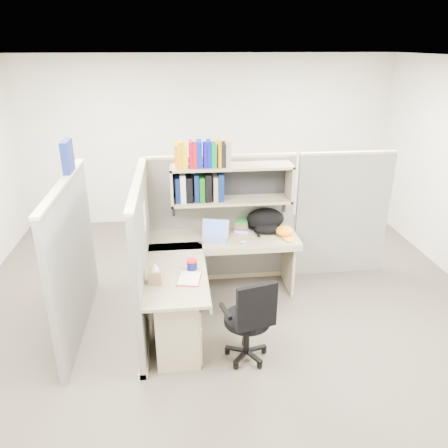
{
  "coord_description": "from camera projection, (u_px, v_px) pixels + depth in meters",
  "views": [
    {
      "loc": [
        -0.51,
        -4.08,
        2.84
      ],
      "look_at": [
        -0.04,
        0.25,
        1.03
      ],
      "focal_mm": 35.0,
      "sensor_mm": 36.0,
      "label": 1
    }
  ],
  "objects": [
    {
      "name": "ground",
      "position": [
        230.0,
        317.0,
        4.89
      ],
      "size": [
        6.0,
        6.0,
        0.0
      ],
      "primitive_type": "plane",
      "color": "#38322B",
      "rests_on": "ground"
    },
    {
      "name": "cubicle",
      "position": [
        193.0,
        228.0,
        4.92
      ],
      "size": [
        3.79,
        1.84,
        1.95
      ],
      "color": "slate",
      "rests_on": "ground"
    },
    {
      "name": "laptop",
      "position": [
        214.0,
        232.0,
        4.99
      ],
      "size": [
        0.38,
        0.38,
        0.22
      ],
      "primitive_type": null,
      "rotation": [
        0.0,
        0.0,
        -0.26
      ],
      "color": "#BBBBC0",
      "rests_on": "desk"
    },
    {
      "name": "book_stack",
      "position": [
        242.0,
        225.0,
        5.31
      ],
      "size": [
        0.24,
        0.28,
        0.12
      ],
      "primitive_type": null,
      "rotation": [
        0.0,
        0.0,
        -0.28
      ],
      "color": "gray",
      "rests_on": "desk"
    },
    {
      "name": "tissue_box",
      "position": [
        155.0,
        273.0,
        4.12
      ],
      "size": [
        0.15,
        0.15,
        0.21
      ],
      "primitive_type": null,
      "rotation": [
        0.0,
        0.0,
        -0.12
      ],
      "color": "#9A7C57",
      "rests_on": "desk"
    },
    {
      "name": "orange_cap",
      "position": [
        284.0,
        231.0,
        5.14
      ],
      "size": [
        0.26,
        0.28,
        0.11
      ],
      "primitive_type": null,
      "rotation": [
        0.0,
        0.0,
        0.23
      ],
      "color": "orange",
      "rests_on": "desk"
    },
    {
      "name": "task_chair",
      "position": [
        249.0,
        332.0,
        4.1
      ],
      "size": [
        0.52,
        0.48,
        0.92
      ],
      "color": "black",
      "rests_on": "ground"
    },
    {
      "name": "backpack",
      "position": [
        266.0,
        221.0,
        5.23
      ],
      "size": [
        0.5,
        0.42,
        0.27
      ],
      "primitive_type": null,
      "rotation": [
        0.0,
        0.0,
        -0.15
      ],
      "color": "black",
      "rests_on": "desk"
    },
    {
      "name": "room_shell",
      "position": [
        230.0,
        178.0,
        4.26
      ],
      "size": [
        6.0,
        6.0,
        6.0
      ],
      "color": "beige",
      "rests_on": "ground"
    },
    {
      "name": "mouse",
      "position": [
        243.0,
        242.0,
        4.96
      ],
      "size": [
        0.1,
        0.07,
        0.03
      ],
      "primitive_type": "ellipsoid",
      "rotation": [
        0.0,
        0.0,
        0.08
      ],
      "color": "#96B8D5",
      "rests_on": "desk"
    },
    {
      "name": "paper_cup",
      "position": [
        225.0,
        229.0,
        5.2
      ],
      "size": [
        0.08,
        0.08,
        0.11
      ],
      "primitive_type": "cylinder",
      "rotation": [
        0.0,
        0.0,
        -0.04
      ],
      "color": "white",
      "rests_on": "desk"
    },
    {
      "name": "desk",
      "position": [
        193.0,
        299.0,
        4.41
      ],
      "size": [
        1.74,
        1.75,
        0.73
      ],
      "color": "gray",
      "rests_on": "ground"
    },
    {
      "name": "snack_canister",
      "position": [
        192.0,
        264.0,
        4.38
      ],
      "size": [
        0.11,
        0.11,
        0.11
      ],
      "color": "#0D0F50",
      "rests_on": "desk"
    },
    {
      "name": "loose_paper",
      "position": [
        189.0,
        278.0,
        4.23
      ],
      "size": [
        0.24,
        0.3,
        0.0
      ],
      "primitive_type": null,
      "rotation": [
        0.0,
        0.0,
        -0.17
      ],
      "color": "silver",
      "rests_on": "desk"
    }
  ]
}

